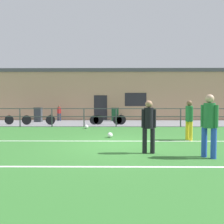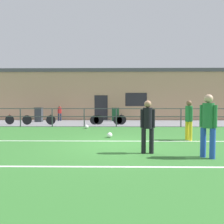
# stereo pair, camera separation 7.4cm
# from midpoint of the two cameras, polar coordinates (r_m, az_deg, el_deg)

# --- Properties ---
(ground) EXTENTS (60.00, 44.00, 0.04)m
(ground) POSITION_cam_midpoint_polar(r_m,az_deg,el_deg) (8.18, 1.54, -8.43)
(ground) COLOR #33702D
(field_line_touchline) EXTENTS (36.00, 0.11, 0.00)m
(field_line_touchline) POSITION_cam_midpoint_polar(r_m,az_deg,el_deg) (8.97, 1.48, -7.31)
(field_line_touchline) COLOR white
(field_line_touchline) RESTS_ON ground
(field_line_hash) EXTENTS (36.00, 0.11, 0.00)m
(field_line_hash) POSITION_cam_midpoint_polar(r_m,az_deg,el_deg) (5.51, 1.90, -13.61)
(field_line_hash) COLOR white
(field_line_hash) RESTS_ON ground
(pavement_strip) EXTENTS (48.00, 5.00, 0.02)m
(pavement_strip) POSITION_cam_midpoint_polar(r_m,az_deg,el_deg) (16.60, 1.18, -2.76)
(pavement_strip) COLOR slate
(pavement_strip) RESTS_ON ground
(perimeter_fence) EXTENTS (36.07, 0.07, 1.15)m
(perimeter_fence) POSITION_cam_midpoint_polar(r_m,az_deg,el_deg) (14.05, 1.25, -0.70)
(perimeter_fence) COLOR #474C51
(perimeter_fence) RESTS_ON ground
(clubhouse_facade) EXTENTS (28.00, 2.56, 4.37)m
(clubhouse_facade) POSITION_cam_midpoint_polar(r_m,az_deg,el_deg) (20.24, 1.13, 4.37)
(clubhouse_facade) COLOR tan
(clubhouse_facade) RESTS_ON ground
(player_goalkeeper) EXTENTS (0.43, 0.28, 1.58)m
(player_goalkeeper) POSITION_cam_midpoint_polar(r_m,az_deg,el_deg) (6.83, 9.26, -2.85)
(player_goalkeeper) COLOR black
(player_goalkeeper) RESTS_ON ground
(player_striker) EXTENTS (0.37, 0.37, 1.74)m
(player_striker) POSITION_cam_midpoint_polar(r_m,az_deg,el_deg) (6.73, 23.31, -2.32)
(player_striker) COLOR blue
(player_striker) RESTS_ON ground
(player_winger) EXTENTS (0.28, 0.43, 1.60)m
(player_winger) POSITION_cam_midpoint_polar(r_m,az_deg,el_deg) (9.57, 18.97, -1.37)
(player_winger) COLOR gold
(player_winger) RESTS_ON ground
(soccer_ball_match) EXTENTS (0.23, 0.23, 0.23)m
(soccer_ball_match) POSITION_cam_midpoint_polar(r_m,az_deg,el_deg) (9.79, -0.38, -5.83)
(soccer_ball_match) COLOR white
(soccer_ball_match) RESTS_ON ground
(soccer_ball_spare) EXTENTS (0.23, 0.23, 0.23)m
(soccer_ball_spare) POSITION_cam_midpoint_polar(r_m,az_deg,el_deg) (13.19, -6.28, -3.68)
(soccer_ball_spare) COLOR white
(soccer_ball_spare) RESTS_ON ground
(spectator_child) EXTENTS (0.34, 0.22, 1.26)m
(spectator_child) POSITION_cam_midpoint_polar(r_m,az_deg,el_deg) (18.75, -12.93, 0.01)
(spectator_child) COLOR #232D4C
(spectator_child) RESTS_ON pavement_strip
(bicycle_parked_1) EXTENTS (2.18, 0.04, 0.71)m
(bicycle_parked_1) POSITION_cam_midpoint_polar(r_m,az_deg,el_deg) (15.29, -1.38, -1.97)
(bicycle_parked_1) COLOR black
(bicycle_parked_1) RESTS_ON pavement_strip
(bicycle_parked_2) EXTENTS (2.24, 0.04, 0.73)m
(bicycle_parked_2) POSITION_cam_midpoint_polar(r_m,az_deg,el_deg) (15.93, -17.79, -1.87)
(bicycle_parked_2) COLOR black
(bicycle_parked_2) RESTS_ON pavement_strip
(bicycle_parked_3) EXTENTS (2.19, 0.04, 0.74)m
(bicycle_parked_3) POSITION_cam_midpoint_polar(r_m,az_deg,el_deg) (15.28, -0.39, -1.90)
(bicycle_parked_3) COLOR black
(bicycle_parked_3) RESTS_ON pavement_strip
(trash_bin_0) EXTENTS (0.56, 0.47, 1.10)m
(trash_bin_0) POSITION_cam_midpoint_polar(r_m,az_deg,el_deg) (18.25, -17.83, -0.62)
(trash_bin_0) COLOR #33383D
(trash_bin_0) RESTS_ON pavement_strip
(trash_bin_1) EXTENTS (0.59, 0.50, 1.05)m
(trash_bin_1) POSITION_cam_midpoint_polar(r_m,az_deg,el_deg) (18.20, 0.99, -0.58)
(trash_bin_1) COLOR #194C28
(trash_bin_1) RESTS_ON pavement_strip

